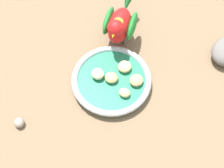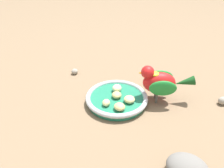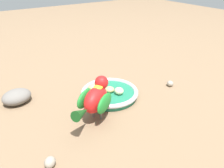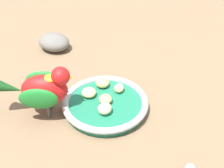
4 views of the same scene
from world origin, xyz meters
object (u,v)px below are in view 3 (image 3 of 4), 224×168
pebble_0 (170,84)px  pebble_1 (50,162)px  apple_piece_0 (119,91)px  apple_piece_3 (103,83)px  rock_large (17,97)px  apple_piece_1 (110,89)px  parrot (95,99)px  feeding_bowl (110,93)px  apple_piece_2 (99,93)px  apple_piece_4 (93,87)px

pebble_0 → pebble_1: size_ratio=0.86×
apple_piece_0 → apple_piece_3: size_ratio=1.17×
rock_large → apple_piece_3: bearing=-17.2°
apple_piece_1 → parrot: bearing=-140.9°
feeding_bowl → apple_piece_1: (0.00, 0.00, 0.02)m
apple_piece_0 → rock_large: size_ratio=0.34×
apple_piece_0 → apple_piece_3: 0.09m
pebble_0 → feeding_bowl: bearing=165.2°
apple_piece_3 → pebble_1: (-0.30, -0.24, -0.02)m
parrot → pebble_0: bearing=-28.2°
apple_piece_0 → pebble_1: (-0.31, -0.16, -0.02)m
apple_piece_2 → apple_piece_3: 0.08m
apple_piece_4 → pebble_0: bearing=-21.5°
apple_piece_2 → parrot: parrot is taller
rock_large → pebble_0: 0.57m
apple_piece_3 → pebble_0: 0.27m
apple_piece_4 → apple_piece_2: bearing=-96.3°
apple_piece_1 → rock_large: 0.32m
apple_piece_4 → pebble_0: (0.28, -0.11, -0.02)m
apple_piece_1 → rock_large: rock_large is taller
apple_piece_1 → apple_piece_4: (-0.04, 0.05, 0.00)m
apple_piece_4 → parrot: (-0.07, -0.14, 0.04)m
apple_piece_2 → apple_piece_4: same height
feeding_bowl → apple_piece_4: 0.07m
apple_piece_0 → apple_piece_3: (-0.02, 0.08, -0.00)m
pebble_1 → apple_piece_0: bearing=26.9°
parrot → pebble_1: size_ratio=5.51×
apple_piece_2 → pebble_0: bearing=-12.2°
pebble_0 → apple_piece_0: bearing=171.5°
apple_piece_0 → rock_large: rock_large is taller
feeding_bowl → apple_piece_4: bearing=130.8°
apple_piece_4 → pebble_1: bearing=-136.7°
apple_piece_1 → apple_piece_4: 0.06m
feeding_bowl → pebble_0: size_ratio=7.85×
apple_piece_1 → apple_piece_3: (0.00, 0.05, -0.00)m
apple_piece_4 → apple_piece_3: bearing=7.0°
rock_large → apple_piece_0: bearing=-29.6°
apple_piece_0 → pebble_1: size_ratio=1.10×
parrot → pebble_1: parrot is taller
parrot → pebble_0: 0.36m
apple_piece_0 → apple_piece_4: 0.10m
apple_piece_4 → pebble_1: size_ratio=1.15×
feeding_bowl → rock_large: 0.32m
rock_large → pebble_0: bearing=-21.4°
feeding_bowl → apple_piece_3: bearing=85.2°
apple_piece_2 → pebble_1: bearing=-142.7°
pebble_1 → apple_piece_4: bearing=43.3°
pebble_0 → apple_piece_1: bearing=165.2°
apple_piece_2 → pebble_0: 0.30m
parrot → apple_piece_3: bearing=19.2°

